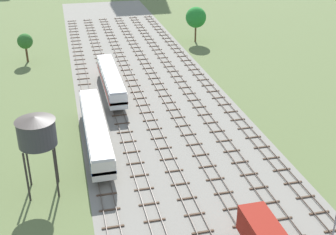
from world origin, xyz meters
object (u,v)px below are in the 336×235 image
Objects in this scene: diesel_railcar_left_mid at (111,79)px; water_tower at (36,131)px; passenger_coach_far_left_near at (95,129)px; signal_post_nearest at (335,226)px.

diesel_railcar_left_mid is 2.10× the size of water_tower.
passenger_coach_far_left_near and diesel_railcar_left_mid have the same top height.
signal_post_nearest is at bearing -53.11° from passenger_coach_far_left_near.
passenger_coach_far_left_near is at bearing 126.89° from signal_post_nearest.
passenger_coach_far_left_near is at bearing -103.58° from diesel_railcar_left_mid.
passenger_coach_far_left_near is at bearing 53.70° from water_tower.
signal_post_nearest is (27.18, -17.31, -4.68)m from water_tower.
passenger_coach_far_left_near is 2.25× the size of water_tower.
signal_post_nearest is (20.16, -26.87, 0.63)m from passenger_coach_far_left_near.
diesel_railcar_left_mid is 4.03× the size of signal_post_nearest.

